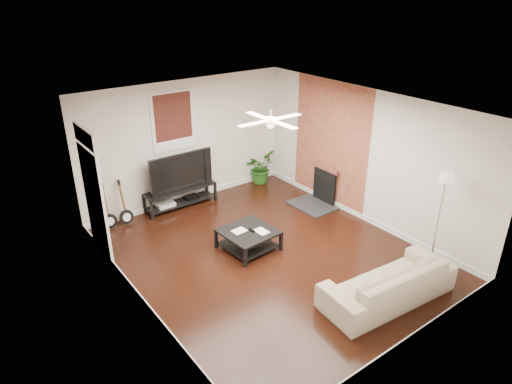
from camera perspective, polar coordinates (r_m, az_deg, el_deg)
room at (r=7.97m, az=1.72°, el=0.66°), size 5.01×6.01×2.81m
brick_accent at (r=10.23m, az=9.26°, el=5.92°), size 0.02×2.20×2.80m
fireplace at (r=10.38m, az=7.79°, el=0.71°), size 0.80×1.10×0.92m
window_back at (r=10.01m, az=-10.34°, el=8.72°), size 1.00×0.06×1.30m
door_left at (r=8.57m, az=-19.55°, el=-0.14°), size 0.08×1.00×2.50m
tv_stand at (r=10.43m, az=-9.41°, el=-0.65°), size 1.65×0.44×0.46m
tv at (r=10.18m, az=-9.72°, el=2.71°), size 1.48×0.19×0.85m
coffee_table at (r=8.71m, az=-0.97°, el=-6.00°), size 1.00×1.00×0.39m
sofa at (r=7.67m, az=16.19°, el=-10.73°), size 2.33×1.09×0.66m
floor_lamp at (r=8.41m, az=21.86°, el=-3.52°), size 0.33×0.33×1.85m
potted_plant at (r=11.49m, az=0.48°, el=3.12°), size 0.96×0.92×0.81m
guitar_left at (r=9.74m, az=-18.10°, el=-1.87°), size 0.31×0.22×0.97m
guitar_right at (r=9.81m, az=-16.14°, el=-1.40°), size 0.31×0.23×0.97m
ceiling_fan at (r=7.56m, az=1.83°, el=8.99°), size 1.24×1.24×0.32m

